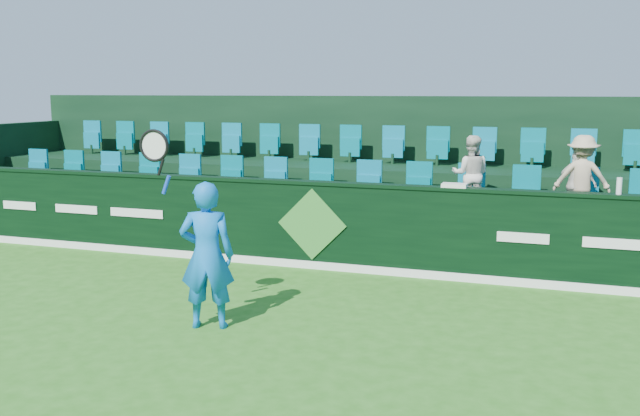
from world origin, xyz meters
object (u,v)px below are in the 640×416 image
at_px(spectator_middle, 576,184).
at_px(drinks_bottle, 619,186).
at_px(towel, 454,185).
at_px(spectator_right, 582,177).
at_px(spectator_left, 471,174).
at_px(tennis_player, 206,254).

distance_m(spectator_middle, drinks_bottle, 1.24).
relative_size(towel, drinks_bottle, 1.56).
bearing_deg(drinks_bottle, spectator_right, 111.47).
height_order(spectator_left, spectator_middle, spectator_left).
bearing_deg(tennis_player, towel, 52.28).
relative_size(tennis_player, spectator_middle, 2.25).
height_order(towel, drinks_bottle, drinks_bottle).
relative_size(spectator_middle, towel, 2.96).
bearing_deg(tennis_player, drinks_bottle, 33.97).
bearing_deg(spectator_middle, drinks_bottle, 138.08).
bearing_deg(spectator_left, tennis_player, 55.14).
relative_size(tennis_player, drinks_bottle, 10.35).
distance_m(towel, drinks_bottle, 2.17).
height_order(spectator_left, drinks_bottle, spectator_left).
height_order(tennis_player, drinks_bottle, tennis_player).
relative_size(spectator_right, towel, 3.58).
relative_size(spectator_right, drinks_bottle, 5.57).
relative_size(spectator_left, spectator_right, 0.97).
bearing_deg(towel, spectator_right, 32.89).
xyz_separation_m(spectator_right, towel, (-1.73, -1.12, -0.05)).
height_order(spectator_left, towel, spectator_left).
bearing_deg(spectator_right, drinks_bottle, 112.06).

